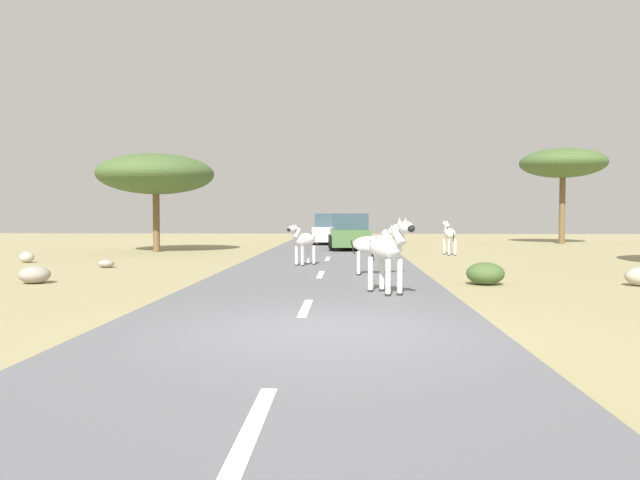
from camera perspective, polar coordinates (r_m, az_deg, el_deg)
ground_plane at (r=8.84m, az=0.47°, el=-8.90°), size 90.00×90.00×0.00m
road at (r=8.86m, az=-2.31°, el=-8.71°), size 6.00×64.00×0.05m
lane_markings at (r=7.88m, az=-2.94°, el=-9.92°), size 0.16×56.00×0.01m
zebra_0 at (r=12.66m, az=6.47°, el=-0.82°), size 1.03×1.60×1.63m
zebra_1 at (r=19.71m, az=-1.57°, el=-0.05°), size 1.00×1.30×1.39m
zebra_2 at (r=16.61m, az=5.12°, el=-0.48°), size 1.50×0.45×1.41m
zebra_4 at (r=26.13m, az=12.28°, el=0.53°), size 0.54×1.58×1.49m
car_0 at (r=34.25m, az=1.05°, el=0.97°), size 2.16×4.41×1.74m
car_1 at (r=28.97m, az=2.86°, el=0.69°), size 2.18×4.42×1.74m
tree_1 at (r=28.67m, az=-15.47°, el=6.09°), size 5.34×5.34×4.55m
tree_3 at (r=38.14m, az=22.26°, el=6.81°), size 4.95×4.95×5.65m
bush_2 at (r=15.29m, az=15.57°, el=-3.11°), size 0.93×0.84×0.56m
rock_1 at (r=23.87m, az=-26.30°, el=-1.50°), size 0.52×0.43×0.40m
rock_2 at (r=16.66m, az=-25.69°, el=-3.01°), size 0.77×0.69×0.45m
rock_4 at (r=20.67m, az=-19.81°, el=-2.14°), size 0.51×0.46×0.27m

